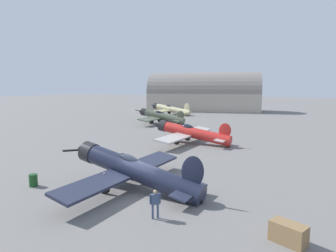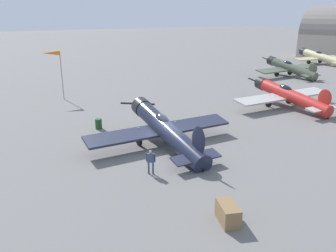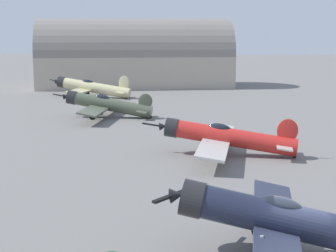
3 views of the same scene
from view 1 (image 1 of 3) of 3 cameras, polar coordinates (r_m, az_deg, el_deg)
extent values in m
plane|color=slate|center=(20.45, -5.62, -12.55)|extent=(400.00, 400.00, 0.00)
cylinder|color=#1E2338|center=(20.02, -5.67, -8.91)|extent=(9.59, 1.80, 3.08)
cylinder|color=#232326|center=(22.66, -15.10, -5.01)|extent=(1.22, 1.56, 1.65)
cone|color=#232326|center=(23.09, -16.26, -4.52)|extent=(0.68, 0.66, 0.72)
cube|color=black|center=(23.20, -16.52, -4.47)|extent=(1.40, 2.72, 0.33)
ellipsoid|color=black|center=(20.36, -7.88, -6.43)|extent=(1.82, 0.83, 0.98)
cube|color=#282D42|center=(20.72, -8.25, -8.89)|extent=(2.28, 11.89, 0.50)
ellipsoid|color=#1E2338|center=(17.94, 4.81, -8.98)|extent=(1.84, 0.20, 2.27)
cube|color=#282D42|center=(18.40, 4.19, -12.46)|extent=(1.24, 3.44, 0.30)
cylinder|color=#999BA0|center=(19.99, -12.41, -10.42)|extent=(0.14, 0.14, 1.02)
cylinder|color=black|center=(20.15, -12.36, -11.80)|extent=(0.81, 0.23, 0.80)
cylinder|color=#999BA0|center=(22.35, -6.85, -8.34)|extent=(0.14, 0.14, 1.02)
cylinder|color=black|center=(22.49, -6.83, -9.60)|extent=(0.81, 0.23, 0.80)
cylinder|color=black|center=(18.32, 6.41, -14.57)|extent=(0.28, 0.11, 0.28)
cylinder|color=red|center=(36.29, 5.18, -1.39)|extent=(9.51, 1.70, 2.52)
cylinder|color=#232326|center=(38.27, -0.93, 0.00)|extent=(1.14, 1.46, 1.52)
cone|color=#232326|center=(38.59, -1.76, 0.19)|extent=(0.65, 0.61, 0.66)
cube|color=black|center=(38.67, -1.95, 0.21)|extent=(2.90, 0.24, 0.48)
ellipsoid|color=black|center=(36.59, 3.86, -0.23)|extent=(1.80, 0.83, 0.90)
cube|color=#BCB7B2|center=(36.80, 3.58, -1.58)|extent=(2.50, 12.38, 0.44)
ellipsoid|color=red|center=(34.77, 11.10, -0.88)|extent=(1.72, 0.19, 1.94)
cube|color=#BCB7B2|center=(35.00, 10.74, -2.54)|extent=(1.25, 3.44, 0.24)
cylinder|color=#999BA0|center=(35.73, 1.67, -2.29)|extent=(0.14, 0.14, 0.95)
cylinder|color=black|center=(35.82, 1.66, -3.03)|extent=(0.81, 0.23, 0.80)
cylinder|color=#999BA0|center=(38.47, 3.85, -1.59)|extent=(0.14, 0.14, 0.95)
cylinder|color=black|center=(38.54, 3.84, -2.28)|extent=(0.81, 0.23, 0.80)
cylinder|color=black|center=(34.91, 11.90, -3.91)|extent=(0.28, 0.11, 0.28)
cylinder|color=#4C5442|center=(55.81, -1.02, 1.84)|extent=(8.98, 1.42, 2.83)
cylinder|color=#232326|center=(57.83, -4.73, 2.75)|extent=(1.15, 1.46, 1.58)
cone|color=#232326|center=(58.17, -5.28, 2.88)|extent=(0.65, 0.61, 0.69)
cube|color=black|center=(58.25, -5.41, 2.89)|extent=(2.62, 0.18, 0.55)
ellipsoid|color=black|center=(56.16, -1.82, 2.62)|extent=(1.80, 0.78, 0.96)
cube|color=#565E4C|center=(56.33, -1.98, 1.71)|extent=(2.03, 11.95, 0.50)
ellipsoid|color=#4C5442|center=(54.13, 2.47, 2.12)|extent=(1.76, 0.14, 1.86)
cube|color=#565E4C|center=(54.32, 2.27, 1.10)|extent=(1.13, 3.41, 0.29)
cylinder|color=#999BA0|center=(55.26, -3.24, 1.29)|extent=(0.14, 0.14, 1.02)
cylinder|color=black|center=(55.32, -3.24, 0.76)|extent=(0.80, 0.21, 0.80)
cylinder|color=#999BA0|center=(57.99, -1.69, 1.60)|extent=(0.14, 0.14, 1.02)
cylinder|color=black|center=(58.04, -1.68, 1.10)|extent=(0.80, 0.21, 0.80)
cylinder|color=black|center=(54.11, 2.97, 0.33)|extent=(0.28, 0.10, 0.28)
cylinder|color=beige|center=(73.40, 0.78, 3.26)|extent=(10.38, 2.30, 2.83)
cylinder|color=#232326|center=(76.02, -2.37, 3.93)|extent=(1.23, 1.63, 1.65)
cone|color=#232326|center=(76.38, -2.77, 4.01)|extent=(0.69, 0.69, 0.71)
cube|color=black|center=(76.47, -2.87, 4.02)|extent=(2.49, 1.70, 0.46)
ellipsoid|color=black|center=(73.89, 0.11, 3.88)|extent=(1.84, 0.91, 0.91)
cube|color=#C6BC89|center=(74.07, -0.02, 3.13)|extent=(2.79, 11.38, 0.43)
ellipsoid|color=beige|center=(71.22, 3.73, 3.69)|extent=(1.77, 0.27, 2.24)
cube|color=#C6BC89|center=(71.41, 3.58, 2.73)|extent=(1.39, 3.48, 0.25)
cylinder|color=#999BA0|center=(73.07, -1.11, 2.85)|extent=(0.14, 0.14, 1.00)
cylinder|color=black|center=(73.11, -1.11, 2.46)|extent=(0.81, 0.27, 0.80)
cylinder|color=#999BA0|center=(75.77, 0.24, 3.03)|extent=(0.14, 0.14, 1.00)
cylinder|color=black|center=(75.82, 0.24, 2.65)|extent=(0.81, 0.27, 0.80)
cylinder|color=black|center=(71.09, 4.15, 2.08)|extent=(0.29, 0.12, 0.28)
cylinder|color=#384766|center=(16.29, -3.04, -16.44)|extent=(0.12, 0.12, 0.81)
cylinder|color=#384766|center=(16.36, -2.02, -16.33)|extent=(0.12, 0.12, 0.81)
cube|color=#384766|center=(16.06, -2.54, -14.14)|extent=(0.47, 0.46, 0.57)
sphere|color=tan|center=(15.91, -2.55, -12.77)|extent=(0.21, 0.21, 0.21)
cylinder|color=#384766|center=(15.99, -3.51, -14.18)|extent=(0.09, 0.09, 0.54)
cylinder|color=#384766|center=(16.12, -1.59, -13.98)|extent=(0.09, 0.09, 0.54)
cube|color=olive|center=(15.06, 22.55, -18.87)|extent=(1.75, 1.33, 0.95)
cylinder|color=#19471E|center=(23.21, -24.93, -9.62)|extent=(0.58, 0.58, 0.88)
torus|color=#19471E|center=(23.16, -24.95, -9.21)|extent=(0.62, 0.62, 0.04)
torus|color=#19471E|center=(23.26, -24.90, -10.04)|extent=(0.62, 0.62, 0.04)
cube|color=#ADA393|center=(86.96, 7.08, 4.66)|extent=(33.82, 19.47, 5.11)
cylinder|color=slate|center=(86.87, 7.11, 6.34)|extent=(33.82, 19.47, 12.26)
camera|label=2|loc=(10.95, 100.54, 12.45)|focal=37.09mm
camera|label=3|loc=(14.10, -79.82, 8.85)|focal=54.80mm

